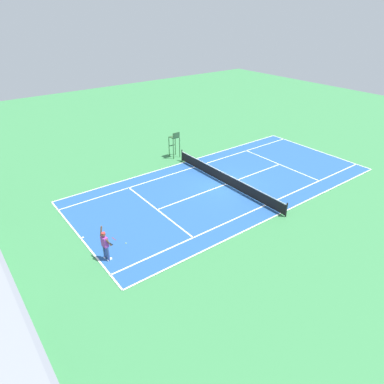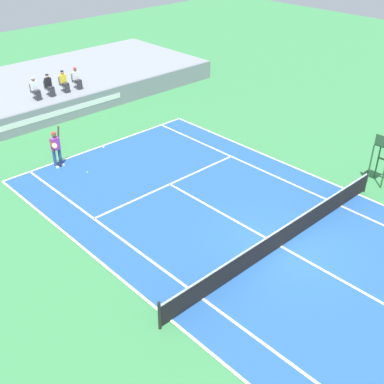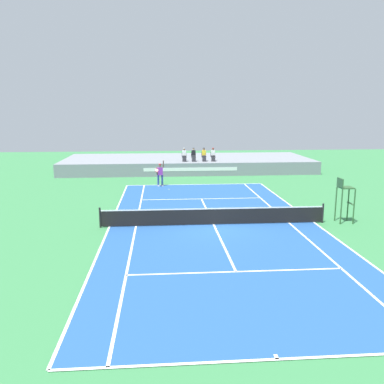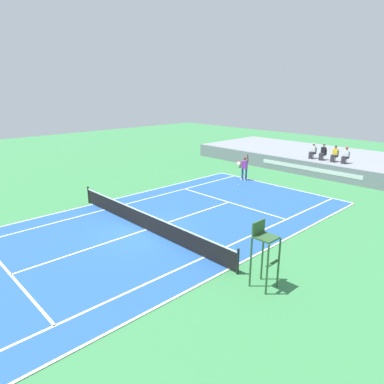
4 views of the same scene
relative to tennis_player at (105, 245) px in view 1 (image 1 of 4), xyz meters
The scene contains 7 objects.
ground_plane 11.83m from the tennis_player, 76.21° to the right, with size 80.00×80.00×0.00m, color #387F47.
court 11.83m from the tennis_player, 76.21° to the right, with size 11.08×23.88×0.03m.
net 11.80m from the tennis_player, 76.21° to the right, with size 11.98×0.10×1.07m.
barrier_wall 5.57m from the tennis_player, 59.61° to the left, with size 24.64×0.25×1.21m.
tennis_player is the anchor object (origin of this frame).
tennis_ball 1.91m from the tennis_player, 65.97° to the right, with size 0.07×0.07×0.07m, color #D1E533.
umpire_chair 15.13m from the tennis_player, 49.20° to the right, with size 0.77×0.77×2.44m.
Camera 1 is at (-17.84, 16.92, 12.57)m, focal length 32.52 mm.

